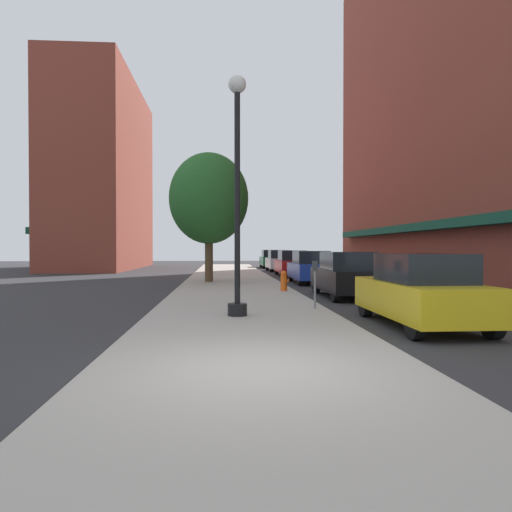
{
  "coord_description": "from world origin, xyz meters",
  "views": [
    {
      "loc": [
        -0.52,
        -6.55,
        1.77
      ],
      "look_at": [
        1.42,
        20.28,
        1.36
      ],
      "focal_mm": 33.5,
      "sensor_mm": 36.0,
      "label": 1
    }
  ],
  "objects_px": {
    "tree_near": "(209,199)",
    "car_black": "(346,275)",
    "parking_meter_near": "(315,279)",
    "car_white": "(279,261)",
    "car_green": "(271,259)",
    "car_yellow": "(421,291)",
    "lamppost": "(237,190)",
    "fire_hydrant": "(284,281)",
    "car_red": "(292,264)",
    "car_blue": "(310,268)"
  },
  "relations": [
    {
      "from": "tree_near",
      "to": "car_green",
      "type": "xyz_separation_m",
      "value": [
        5.15,
        19.69,
        -3.46
      ]
    },
    {
      "from": "parking_meter_near",
      "to": "car_green",
      "type": "relative_size",
      "value": 0.3
    },
    {
      "from": "lamppost",
      "to": "car_red",
      "type": "xyz_separation_m",
      "value": [
        4.13,
        18.83,
        -2.39
      ]
    },
    {
      "from": "lamppost",
      "to": "car_white",
      "type": "xyz_separation_m",
      "value": [
        4.13,
        25.51,
        -2.39
      ]
    },
    {
      "from": "lamppost",
      "to": "fire_hydrant",
      "type": "relative_size",
      "value": 7.47
    },
    {
      "from": "lamppost",
      "to": "car_black",
      "type": "bearing_deg",
      "value": 51.9
    },
    {
      "from": "tree_near",
      "to": "car_red",
      "type": "xyz_separation_m",
      "value": [
        5.15,
        6.66,
        -3.46
      ]
    },
    {
      "from": "parking_meter_near",
      "to": "car_yellow",
      "type": "distance_m",
      "value": 3.14
    },
    {
      "from": "car_blue",
      "to": "car_green",
      "type": "xyz_separation_m",
      "value": [
        0.0,
        19.57,
        0.0
      ]
    },
    {
      "from": "lamppost",
      "to": "car_green",
      "type": "distance_m",
      "value": 32.21
    },
    {
      "from": "car_red",
      "to": "car_white",
      "type": "distance_m",
      "value": 6.67
    },
    {
      "from": "car_green",
      "to": "car_black",
      "type": "bearing_deg",
      "value": -91.17
    },
    {
      "from": "fire_hydrant",
      "to": "car_blue",
      "type": "height_order",
      "value": "car_blue"
    },
    {
      "from": "car_blue",
      "to": "car_white",
      "type": "bearing_deg",
      "value": 90.35
    },
    {
      "from": "car_red",
      "to": "fire_hydrant",
      "type": "bearing_deg",
      "value": -101.96
    },
    {
      "from": "car_blue",
      "to": "car_white",
      "type": "height_order",
      "value": "same"
    },
    {
      "from": "lamppost",
      "to": "car_black",
      "type": "height_order",
      "value": "lamppost"
    },
    {
      "from": "lamppost",
      "to": "parking_meter_near",
      "type": "relative_size",
      "value": 4.5
    },
    {
      "from": "lamppost",
      "to": "parking_meter_near",
      "type": "distance_m",
      "value": 3.37
    },
    {
      "from": "car_green",
      "to": "car_white",
      "type": "bearing_deg",
      "value": -91.17
    },
    {
      "from": "lamppost",
      "to": "tree_near",
      "type": "relative_size",
      "value": 0.92
    },
    {
      "from": "car_yellow",
      "to": "car_red",
      "type": "xyz_separation_m",
      "value": [
        0.0,
        20.06,
        0.0
      ]
    },
    {
      "from": "tree_near",
      "to": "car_black",
      "type": "bearing_deg",
      "value": -53.28
    },
    {
      "from": "lamppost",
      "to": "car_red",
      "type": "relative_size",
      "value": 1.37
    },
    {
      "from": "car_blue",
      "to": "fire_hydrant",
      "type": "bearing_deg",
      "value": -110.42
    },
    {
      "from": "fire_hydrant",
      "to": "car_red",
      "type": "xyz_separation_m",
      "value": [
        2.08,
        12.04,
        0.29
      ]
    },
    {
      "from": "fire_hydrant",
      "to": "parking_meter_near",
      "type": "bearing_deg",
      "value": -88.64
    },
    {
      "from": "car_black",
      "to": "car_green",
      "type": "distance_m",
      "value": 26.59
    },
    {
      "from": "car_white",
      "to": "car_yellow",
      "type": "bearing_deg",
      "value": -88.64
    },
    {
      "from": "fire_hydrant",
      "to": "car_red",
      "type": "distance_m",
      "value": 12.22
    },
    {
      "from": "car_black",
      "to": "car_blue",
      "type": "relative_size",
      "value": 1.0
    },
    {
      "from": "lamppost",
      "to": "car_yellow",
      "type": "relative_size",
      "value": 1.37
    },
    {
      "from": "car_yellow",
      "to": "car_green",
      "type": "bearing_deg",
      "value": 89.65
    },
    {
      "from": "car_blue",
      "to": "car_yellow",
      "type": "bearing_deg",
      "value": -89.65
    },
    {
      "from": "fire_hydrant",
      "to": "car_red",
      "type": "height_order",
      "value": "car_red"
    },
    {
      "from": "tree_near",
      "to": "car_white",
      "type": "distance_m",
      "value": 14.71
    },
    {
      "from": "tree_near",
      "to": "car_yellow",
      "type": "distance_m",
      "value": 14.76
    },
    {
      "from": "car_yellow",
      "to": "car_blue",
      "type": "relative_size",
      "value": 1.0
    },
    {
      "from": "lamppost",
      "to": "car_black",
      "type": "distance_m",
      "value": 7.11
    },
    {
      "from": "car_yellow",
      "to": "car_white",
      "type": "xyz_separation_m",
      "value": [
        0.0,
        26.73,
        0.0
      ]
    },
    {
      "from": "car_blue",
      "to": "car_red",
      "type": "height_order",
      "value": "same"
    },
    {
      "from": "parking_meter_near",
      "to": "fire_hydrant",
      "type": "bearing_deg",
      "value": 91.36
    },
    {
      "from": "parking_meter_near",
      "to": "car_white",
      "type": "bearing_deg",
      "value": 85.41
    },
    {
      "from": "lamppost",
      "to": "car_blue",
      "type": "distance_m",
      "value": 13.18
    },
    {
      "from": "tree_near",
      "to": "car_white",
      "type": "height_order",
      "value": "tree_near"
    },
    {
      "from": "fire_hydrant",
      "to": "parking_meter_near",
      "type": "height_order",
      "value": "parking_meter_near"
    },
    {
      "from": "car_blue",
      "to": "tree_near",
      "type": "bearing_deg",
      "value": -178.34
    },
    {
      "from": "car_yellow",
      "to": "car_green",
      "type": "distance_m",
      "value": 33.08
    },
    {
      "from": "lamppost",
      "to": "fire_hydrant",
      "type": "distance_m",
      "value": 7.59
    },
    {
      "from": "tree_near",
      "to": "car_yellow",
      "type": "height_order",
      "value": "tree_near"
    }
  ]
}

